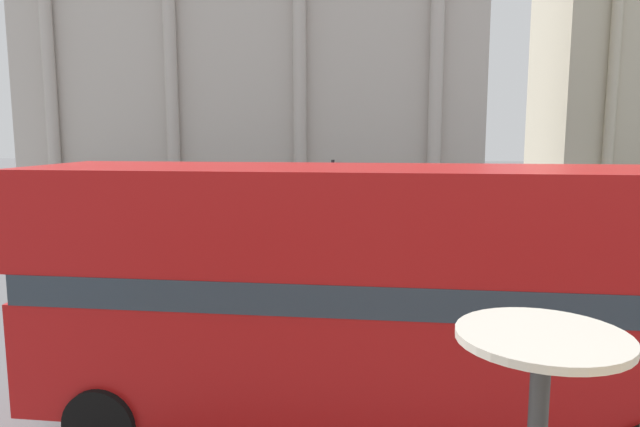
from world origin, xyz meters
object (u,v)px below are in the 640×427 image
Objects in this scene: pedestrian_blue at (279,217)px; pedestrian_red at (384,202)px; double_decker_bus at (366,288)px; traffic_light_near at (372,235)px; pedestrian_white at (392,225)px; traffic_light_mid at (335,197)px; car_maroon at (526,268)px; pedestrian_black at (358,207)px; cafe_dining_table at (540,386)px; plaza_building_left at (261,50)px; car_navy at (270,213)px.

pedestrian_blue is 1.09× the size of pedestrian_red.
traffic_light_near is at bearing 96.62° from double_decker_bus.
double_decker_bus is 6.46× the size of pedestrian_red.
traffic_light_near is 10.02m from pedestrian_white.
traffic_light_mid reaches higher than car_maroon.
pedestrian_blue reaches higher than pedestrian_red.
pedestrian_black is at bearing 38.28° from pedestrian_blue.
pedestrian_white is at bearing -149.75° from pedestrian_black.
cafe_dining_table reaches higher than traffic_light_near.
pedestrian_red is (-0.93, 29.98, -2.92)m from cafe_dining_table.
plaza_building_left is 21.09× the size of pedestrian_white.
car_maroon is (6.06, -2.76, -1.79)m from traffic_light_mid.
cafe_dining_table is 0.02× the size of plaza_building_left.
double_decker_bus reaches higher than car_maroon.
traffic_light_mid is 4.26m from pedestrian_white.
pedestrian_black is 1.10× the size of pedestrian_red.
traffic_light_near is 0.92× the size of traffic_light_mid.
pedestrian_red is at bearing -168.90° from pedestrian_white.
double_decker_bus is 41.68m from plaza_building_left.
plaza_building_left is at bearing -113.55° from car_navy.
pedestrian_white is 5.41m from pedestrian_black.
plaza_building_left reaches higher than car_maroon.
cafe_dining_table is at bearing -85.88° from pedestrian_blue.
car_navy is 2.52× the size of pedestrian_white.
traffic_light_near is at bearing -163.51° from pedestrian_black.
traffic_light_near is 0.83× the size of car_maroon.
pedestrian_white reaches higher than car_navy.
traffic_light_near is 15.79m from car_navy.
pedestrian_black is (-2.18, 26.68, -2.81)m from cafe_dining_table.
traffic_light_mid is at bearing 79.54° from car_navy.
plaza_building_left is (-11.52, 45.80, 7.75)m from cafe_dining_table.
pedestrian_white is (-0.48, 21.55, -2.88)m from cafe_dining_table.
pedestrian_blue is at bearing 103.59° from cafe_dining_table.
pedestrian_black is (9.34, -19.11, -10.57)m from plaza_building_left.
double_decker_bus is 2.46× the size of car_navy.
pedestrian_blue is (-9.08, 7.58, 0.30)m from car_maroon.
double_decker_bus is 2.46× the size of car_maroon.
pedestrian_black reaches higher than car_maroon.
pedestrian_white is 1.04× the size of pedestrian_red.
pedestrian_black is 3.53m from pedestrian_red.
pedestrian_blue is (-5.08, 1.42, 0.05)m from pedestrian_white.
traffic_light_near reaches higher than car_maroon.
car_maroon is at bearing -141.29° from pedestrian_black.
pedestrian_black is at bearing 94.57° from traffic_light_near.
traffic_light_near is 0.83× the size of car_navy.
pedestrian_blue reaches higher than car_navy.
double_decker_bus is 14.18× the size of cafe_dining_table.
double_decker_bus is 0.29× the size of plaza_building_left.
pedestrian_white is (6.20, -4.71, 0.26)m from car_navy.
double_decker_bus is 10.00m from car_maroon.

